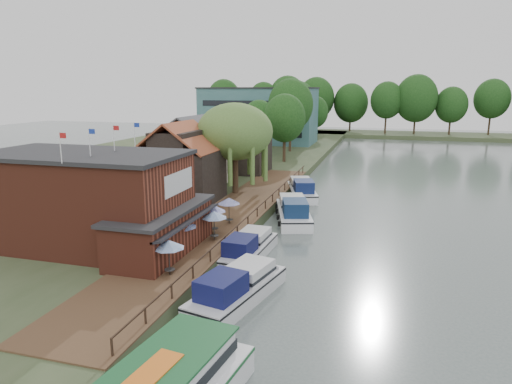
% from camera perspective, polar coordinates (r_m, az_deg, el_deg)
% --- Properties ---
extents(ground, '(260.00, 260.00, 0.00)m').
position_cam_1_polar(ground, '(33.17, 4.31, -10.14)').
color(ground, '#4A5653').
rests_on(ground, ground).
extents(land_bank, '(50.00, 140.00, 1.00)m').
position_cam_1_polar(land_bank, '(75.32, -12.84, 2.97)').
color(land_bank, '#384728').
rests_on(land_bank, ground).
extents(quay_deck, '(6.00, 50.00, 0.10)m').
position_cam_1_polar(quay_deck, '(43.98, -3.23, -2.87)').
color(quay_deck, '#47301E').
rests_on(quay_deck, land_bank).
extents(quay_rail, '(0.20, 49.00, 1.00)m').
position_cam_1_polar(quay_rail, '(43.54, 0.34, -2.40)').
color(quay_rail, black).
rests_on(quay_rail, land_bank).
extents(pub, '(20.00, 11.00, 7.30)m').
position_cam_1_polar(pub, '(36.18, -18.17, -1.05)').
color(pub, maroon).
rests_on(pub, land_bank).
extents(hotel_block, '(25.40, 12.40, 12.30)m').
position_cam_1_polar(hotel_block, '(103.98, 0.35, 9.60)').
color(hotel_block, '#38666B').
rests_on(hotel_block, land_bank).
extents(cottage_a, '(8.60, 7.60, 8.50)m').
position_cam_1_polar(cottage_a, '(49.34, -9.47, 3.68)').
color(cottage_a, black).
rests_on(cottage_a, land_bank).
extents(cottage_b, '(9.60, 8.60, 8.50)m').
position_cam_1_polar(cottage_b, '(59.57, -7.97, 5.27)').
color(cottage_b, beige).
rests_on(cottage_b, land_bank).
extents(cottage_c, '(7.60, 7.60, 8.50)m').
position_cam_1_polar(cottage_c, '(66.52, -1.64, 6.16)').
color(cottage_c, black).
rests_on(cottage_c, land_bank).
extents(willow, '(8.60, 8.60, 10.43)m').
position_cam_1_polar(willow, '(52.11, -2.64, 5.39)').
color(willow, '#476B2D').
rests_on(willow, land_bank).
extents(umbrella_0, '(2.07, 2.07, 2.38)m').
position_cam_1_polar(umbrella_0, '(30.17, -10.80, -8.05)').
color(umbrella_0, '#1A4B93').
rests_on(umbrella_0, quay_deck).
extents(umbrella_1, '(2.32, 2.32, 2.38)m').
position_cam_1_polar(umbrella_1, '(34.37, -9.28, -5.38)').
color(umbrella_1, '#1B3696').
rests_on(umbrella_1, quay_deck).
extents(umbrella_2, '(2.09, 2.09, 2.38)m').
position_cam_1_polar(umbrella_2, '(36.43, -5.25, -4.21)').
color(umbrella_2, '#1B4A95').
rests_on(umbrella_2, quay_deck).
extents(umbrella_3, '(2.01, 2.01, 2.38)m').
position_cam_1_polar(umbrella_3, '(38.28, -5.26, -3.37)').
color(umbrella_3, '#1B2298').
rests_on(umbrella_3, quay_deck).
extents(umbrella_4, '(2.00, 2.00, 2.38)m').
position_cam_1_polar(umbrella_4, '(40.72, -3.39, -2.35)').
color(umbrella_4, navy).
rests_on(umbrella_4, quay_deck).
extents(cruiser_0, '(5.15, 10.08, 2.33)m').
position_cam_1_polar(cruiser_0, '(28.70, -2.33, -11.36)').
color(cruiser_0, silver).
rests_on(cruiser_0, ground).
extents(cruiser_1, '(3.42, 9.19, 2.16)m').
position_cam_1_polar(cruiser_1, '(35.66, -1.00, -6.58)').
color(cruiser_1, silver).
rests_on(cruiser_1, ground).
extents(cruiser_2, '(6.09, 10.81, 2.51)m').
position_cam_1_polar(cruiser_2, '(45.68, 4.70, -2.04)').
color(cruiser_2, white).
rests_on(cruiser_2, ground).
extents(cruiser_3, '(5.94, 10.45, 2.41)m').
position_cam_1_polar(cruiser_3, '(55.75, 5.76, 0.60)').
color(cruiser_3, white).
rests_on(cruiser_3, ground).
extents(swan, '(0.44, 0.44, 0.44)m').
position_cam_1_polar(swan, '(26.11, -7.75, -16.39)').
color(swan, white).
rests_on(swan, ground).
extents(bank_tree_0, '(6.89, 6.89, 11.18)m').
position_cam_1_polar(bank_tree_0, '(75.99, 3.58, 7.98)').
color(bank_tree_0, '#143811').
rests_on(bank_tree_0, land_bank).
extents(bank_tree_1, '(6.13, 6.13, 10.01)m').
position_cam_1_polar(bank_tree_1, '(84.62, 0.39, 8.09)').
color(bank_tree_1, '#143811').
rests_on(bank_tree_1, land_bank).
extents(bank_tree_2, '(8.65, 8.65, 13.88)m').
position_cam_1_polar(bank_tree_2, '(88.92, 4.33, 9.54)').
color(bank_tree_2, '#143811').
rests_on(bank_tree_2, land_bank).
extents(bank_tree_3, '(6.59, 6.59, 10.35)m').
position_cam_1_polar(bank_tree_3, '(110.66, 7.29, 9.18)').
color(bank_tree_3, '#143811').
rests_on(bank_tree_3, land_bank).
extents(bank_tree_4, '(7.08, 7.08, 13.07)m').
position_cam_1_polar(bank_tree_4, '(119.35, 4.33, 10.15)').
color(bank_tree_4, '#143811').
rests_on(bank_tree_4, land_bank).
extents(bank_tree_5, '(8.09, 8.09, 14.00)m').
position_cam_1_polar(bank_tree_5, '(124.81, 5.33, 10.46)').
color(bank_tree_5, '#143811').
rests_on(bank_tree_5, land_bank).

